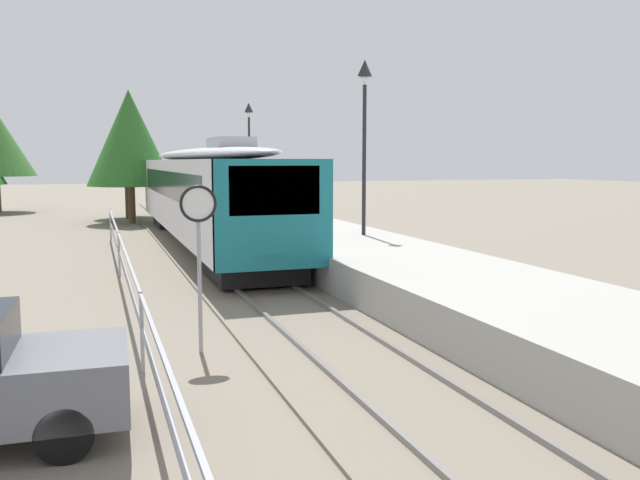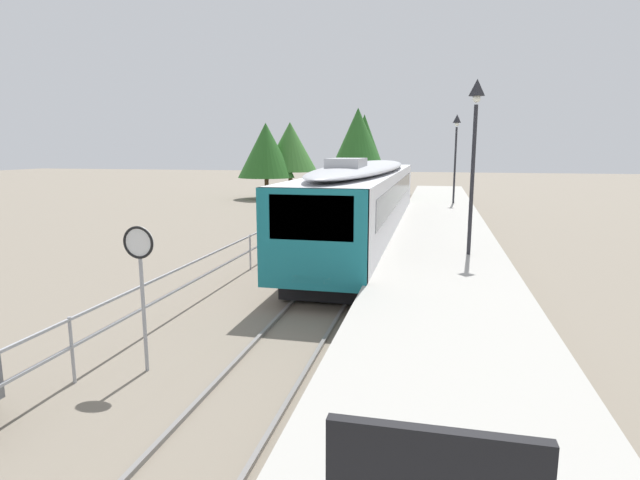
% 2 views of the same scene
% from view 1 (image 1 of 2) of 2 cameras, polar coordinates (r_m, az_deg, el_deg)
% --- Properties ---
extents(ground_plane, '(160.00, 160.00, 0.00)m').
position_cam_1_polar(ground_plane, '(20.41, -16.02, -2.49)').
color(ground_plane, slate).
extents(track_rails, '(3.20, 60.00, 0.14)m').
position_cam_1_polar(track_rails, '(20.76, -7.72, -2.04)').
color(track_rails, slate).
rests_on(track_rails, ground).
extents(commuter_train, '(2.82, 20.20, 3.74)m').
position_cam_1_polar(commuter_train, '(24.99, -9.81, 4.28)').
color(commuter_train, silver).
rests_on(commuter_train, track_rails).
extents(station_platform, '(3.90, 60.00, 0.90)m').
position_cam_1_polar(station_platform, '(21.55, 0.77, -0.54)').
color(station_platform, '#A8A59E').
rests_on(station_platform, ground).
extents(platform_lamp_mid_platform, '(0.34, 0.34, 5.35)m').
position_cam_1_polar(platform_lamp_mid_platform, '(20.76, 3.83, 10.71)').
color(platform_lamp_mid_platform, '#232328').
rests_on(platform_lamp_mid_platform, station_platform).
extents(platform_lamp_far_end, '(0.34, 0.34, 5.35)m').
position_cam_1_polar(platform_lamp_far_end, '(35.94, -6.09, 9.01)').
color(platform_lamp_far_end, '#232328').
rests_on(platform_lamp_far_end, station_platform).
extents(speed_limit_sign, '(0.61, 0.10, 2.81)m').
position_cam_1_polar(speed_limit_sign, '(11.05, -10.34, 1.13)').
color(speed_limit_sign, '#9EA0A5').
rests_on(speed_limit_sign, ground).
extents(carpark_fence, '(0.06, 36.06, 1.25)m').
position_cam_1_polar(carpark_fence, '(10.41, -15.03, -6.12)').
color(carpark_fence, '#9EA0A5').
rests_on(carpark_fence, ground).
extents(tree_distant_left, '(3.62, 3.62, 6.57)m').
position_cam_1_polar(tree_distant_left, '(38.65, -16.21, 7.96)').
color(tree_distant_left, brown).
rests_on(tree_distant_left, ground).
extents(tree_distant_centre, '(4.37, 4.37, 6.79)m').
position_cam_1_polar(tree_distant_centre, '(35.62, -15.97, 8.38)').
color(tree_distant_centre, brown).
rests_on(tree_distant_centre, ground).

